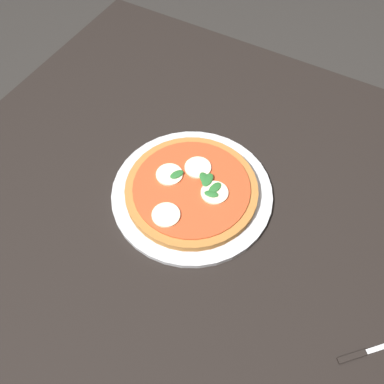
% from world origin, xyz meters
% --- Properties ---
extents(ground_plane, '(6.00, 6.00, 0.00)m').
position_xyz_m(ground_plane, '(0.00, 0.00, 0.00)').
color(ground_plane, '#2D2B28').
extents(dining_table, '(1.28, 1.14, 0.77)m').
position_xyz_m(dining_table, '(0.00, 0.00, 0.68)').
color(dining_table, black).
rests_on(dining_table, ground_plane).
extents(serving_tray, '(0.37, 0.37, 0.01)m').
position_xyz_m(serving_tray, '(-0.02, -0.01, 0.78)').
color(serving_tray, silver).
rests_on(serving_tray, dining_table).
extents(pizza, '(0.31, 0.31, 0.03)m').
position_xyz_m(pizza, '(-0.03, -0.01, 0.80)').
color(pizza, '#B27033').
rests_on(pizza, serving_tray).
extents(knife, '(0.12, 0.12, 0.01)m').
position_xyz_m(knife, '(0.43, -0.16, 0.78)').
color(knife, black).
rests_on(knife, dining_table).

